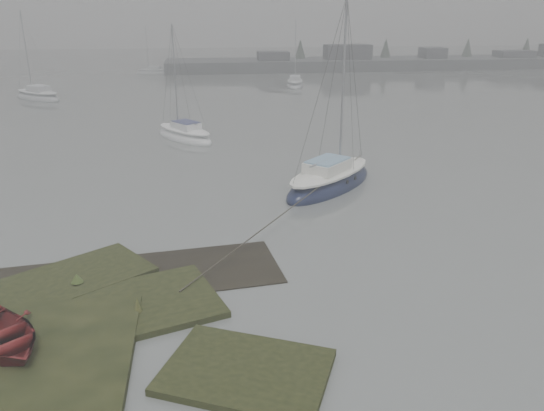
{
  "coord_description": "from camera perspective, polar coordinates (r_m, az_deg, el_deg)",
  "views": [
    {
      "loc": [
        -0.29,
        -10.02,
        7.43
      ],
      "look_at": [
        1.88,
        5.16,
        1.8
      ],
      "focal_mm": 35.0,
      "sensor_mm": 36.0,
      "label": 1
    }
  ],
  "objects": [
    {
      "name": "sailboat_main",
      "position": [
        23.85,
        6.22,
        2.57
      ],
      "size": [
        5.8,
        5.8,
        8.72
      ],
      "rotation": [
        0.0,
        0.0,
        -0.79
      ],
      "color": "#111734",
      "rests_on": "ground"
    },
    {
      "name": "sailboat_far_a",
      "position": [
        52.72,
        -23.87,
        10.66
      ],
      "size": [
        5.53,
        5.31,
        8.15
      ],
      "rotation": [
        0.0,
        0.0,
        0.83
      ],
      "color": "#A4A7AD",
      "rests_on": "ground"
    },
    {
      "name": "far_shoreline",
      "position": [
        77.15,
        12.93,
        14.79
      ],
      "size": [
        60.0,
        8.0,
        4.15
      ],
      "color": "#4C4F51",
      "rests_on": "ground"
    },
    {
      "name": "sailboat_white",
      "position": [
        33.4,
        -9.38,
        7.44
      ],
      "size": [
        4.33,
        5.21,
        7.28
      ],
      "rotation": [
        0.0,
        0.0,
        0.61
      ],
      "color": "white",
      "rests_on": "ground"
    },
    {
      "name": "dinghy",
      "position": [
        13.82,
        -27.07,
        -12.39
      ],
      "size": [
        3.24,
        3.4,
        0.57
      ],
      "primitive_type": "imported",
      "rotation": [
        0.0,
        0.0,
        0.64
      ],
      "color": "#601112",
      "rests_on": "marsh_bank"
    },
    {
      "name": "ground",
      "position": [
        40.71,
        -7.69,
        9.47
      ],
      "size": [
        160.0,
        160.0,
        0.0
      ],
      "primitive_type": "plane",
      "color": "slate",
      "rests_on": "ground"
    },
    {
      "name": "sailboat_far_c",
      "position": [
        70.42,
        -12.64,
        13.8
      ],
      "size": [
        4.6,
        2.48,
        6.18
      ],
      "rotation": [
        0.0,
        0.0,
        1.32
      ],
      "color": "#ADB4B8",
      "rests_on": "ground"
    },
    {
      "name": "sailboat_far_b",
      "position": [
        57.14,
        2.48,
        12.91
      ],
      "size": [
        2.61,
        5.36,
        7.25
      ],
      "rotation": [
        0.0,
        0.0,
        -0.19
      ],
      "color": "silver",
      "rests_on": "ground"
    }
  ]
}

